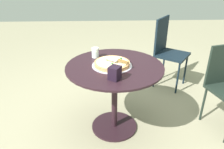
{
  "coord_description": "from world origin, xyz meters",
  "views": [
    {
      "loc": [
        -1.77,
        0.1,
        1.5
      ],
      "look_at": [
        -0.0,
        0.02,
        0.61
      ],
      "focal_mm": 34.36,
      "sensor_mm": 36.0,
      "label": 1
    }
  ],
  "objects_px": {
    "napkin_dispenser": "(115,73)",
    "pizza_on_tray": "(112,64)",
    "drinking_cup": "(95,53)",
    "patio_chair_near": "(167,48)",
    "patio_table": "(115,83)",
    "pizza_server": "(119,60)"
  },
  "relations": [
    {
      "from": "napkin_dispenser",
      "to": "patio_chair_near",
      "type": "relative_size",
      "value": 0.12
    },
    {
      "from": "patio_table",
      "to": "pizza_server",
      "type": "relative_size",
      "value": 4.74
    },
    {
      "from": "drinking_cup",
      "to": "patio_chair_near",
      "type": "xyz_separation_m",
      "value": [
        0.7,
        -0.93,
        -0.21
      ]
    },
    {
      "from": "patio_table",
      "to": "patio_chair_near",
      "type": "distance_m",
      "value": 1.18
    },
    {
      "from": "pizza_server",
      "to": "napkin_dispenser",
      "type": "bearing_deg",
      "value": 168.89
    },
    {
      "from": "patio_table",
      "to": "napkin_dispenser",
      "type": "height_order",
      "value": "napkin_dispenser"
    },
    {
      "from": "drinking_cup",
      "to": "napkin_dispenser",
      "type": "bearing_deg",
      "value": -160.44
    },
    {
      "from": "pizza_server",
      "to": "drinking_cup",
      "type": "distance_m",
      "value": 0.32
    },
    {
      "from": "pizza_on_tray",
      "to": "napkin_dispenser",
      "type": "height_order",
      "value": "napkin_dispenser"
    },
    {
      "from": "pizza_on_tray",
      "to": "patio_chair_near",
      "type": "distance_m",
      "value": 1.21
    },
    {
      "from": "patio_table",
      "to": "napkin_dispenser",
      "type": "distance_m",
      "value": 0.35
    },
    {
      "from": "napkin_dispenser",
      "to": "pizza_on_tray",
      "type": "bearing_deg",
      "value": 34.09
    },
    {
      "from": "drinking_cup",
      "to": "patio_chair_near",
      "type": "bearing_deg",
      "value": -53.1
    },
    {
      "from": "patio_table",
      "to": "patio_chair_near",
      "type": "relative_size",
      "value": 0.96
    },
    {
      "from": "pizza_on_tray",
      "to": "pizza_server",
      "type": "height_order",
      "value": "pizza_server"
    },
    {
      "from": "patio_table",
      "to": "pizza_on_tray",
      "type": "relative_size",
      "value": 2.46
    },
    {
      "from": "patio_table",
      "to": "pizza_server",
      "type": "height_order",
      "value": "pizza_server"
    },
    {
      "from": "pizza_on_tray",
      "to": "pizza_server",
      "type": "bearing_deg",
      "value": -111.33
    },
    {
      "from": "drinking_cup",
      "to": "napkin_dispenser",
      "type": "height_order",
      "value": "napkin_dispenser"
    },
    {
      "from": "patio_table",
      "to": "patio_chair_near",
      "type": "xyz_separation_m",
      "value": [
        0.91,
        -0.75,
        0.01
      ]
    },
    {
      "from": "drinking_cup",
      "to": "napkin_dispenser",
      "type": "distance_m",
      "value": 0.5
    },
    {
      "from": "patio_table",
      "to": "napkin_dispenser",
      "type": "bearing_deg",
      "value": 177.03
    }
  ]
}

